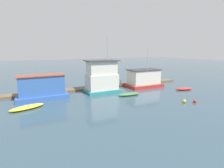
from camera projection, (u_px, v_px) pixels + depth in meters
ground_plane at (109, 91)px, 29.82m from camera, size 200.00×200.00×0.00m
dock_walkway at (102, 87)px, 32.62m from camera, size 33.80×2.17×0.30m
houseboat_blue at (42, 87)px, 25.19m from camera, size 6.99×3.91×3.48m
houseboat_teal at (102, 77)px, 28.83m from camera, size 5.59×3.68×9.40m
houseboat_red at (144, 79)px, 33.03m from camera, size 6.59×4.00×7.30m
dinghy_yellow at (27, 107)px, 20.81m from camera, size 4.22×2.64×0.44m
dinghy_green at (129, 94)px, 26.89m from camera, size 3.73×1.35×0.44m
dinghy_red at (184, 89)px, 30.55m from camera, size 3.22×1.78×0.48m
mooring_post_far_left at (137, 81)px, 34.31m from camera, size 0.23×0.23×1.64m
mooring_post_far_right at (133, 81)px, 33.89m from camera, size 0.30×0.30×1.79m
mooring_post_near_left at (121, 84)px, 32.74m from camera, size 0.22×0.22×1.38m
buoy_yellow at (184, 101)px, 23.19m from camera, size 0.46×0.46×0.46m
buoy_red at (195, 101)px, 23.24m from camera, size 0.45×0.45×0.45m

